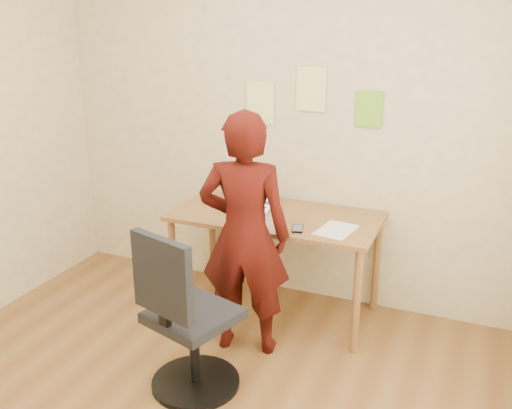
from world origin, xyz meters
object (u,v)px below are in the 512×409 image
at_px(phone, 298,229).
at_px(person, 245,235).
at_px(office_chair, 185,325).
at_px(desk, 276,226).
at_px(laptop, 247,200).

xyz_separation_m(phone, person, (-0.24, -0.28, 0.02)).
relative_size(phone, office_chair, 0.15).
distance_m(phone, office_chair, 0.96).
distance_m(desk, person, 0.51).
height_order(phone, person, person).
xyz_separation_m(laptop, office_chair, (0.11, -1.09, -0.37)).
xyz_separation_m(laptop, person, (0.23, -0.54, -0.03)).
bearing_deg(phone, laptop, 136.17).
relative_size(desk, phone, 9.47).
height_order(desk, person, person).
xyz_separation_m(desk, office_chair, (-0.13, -1.04, -0.23)).
bearing_deg(person, phone, -143.18).
height_order(desk, office_chair, office_chair).
bearing_deg(phone, person, -145.47).
relative_size(desk, person, 0.91).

